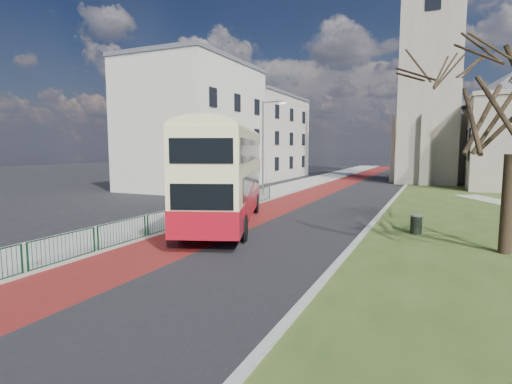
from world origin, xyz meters
The scene contains 13 objects.
ground centered at (0.00, 0.00, 0.00)m, with size 160.00×160.00×0.00m, color black.
road_carriageway centered at (1.50, 20.00, 0.01)m, with size 9.00×120.00×0.01m, color black.
bus_lane centered at (-1.20, 20.00, 0.01)m, with size 3.40×120.00×0.01m, color #591414.
pavement_west centered at (-5.00, 20.00, 0.06)m, with size 4.00×120.00×0.12m, color gray.
kerb_west centered at (-3.00, 20.00, 0.07)m, with size 0.25×120.00×0.13m, color #999993.
kerb_east centered at (6.10, 22.00, 0.07)m, with size 0.25×80.00×0.13m, color #999993.
pedestrian_railing centered at (-2.95, 4.00, 0.55)m, with size 0.07×24.00×1.12m.
gothic_church centered at (12.56, 38.00, 13.13)m, with size 16.38×18.00×40.00m.
street_block_near centered at (-14.00, 22.00, 6.51)m, with size 10.30×14.30×13.00m.
street_block_far centered at (-14.00, 38.00, 5.76)m, with size 10.30×16.30×11.50m.
streetlamp centered at (-4.35, 18.00, 4.59)m, with size 2.13×0.18×8.00m.
bus centered at (-1.22, 5.38, 3.00)m, with size 7.13×12.81×5.26m.
litter_bin centered at (8.39, 6.97, 0.51)m, with size 0.75×0.75×0.93m.
Camera 1 is at (9.19, -13.53, 4.20)m, focal length 28.00 mm.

